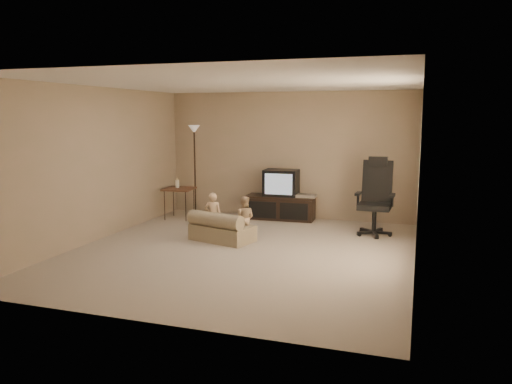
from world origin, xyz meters
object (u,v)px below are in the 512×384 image
at_px(office_chair, 375,207).
at_px(side_table, 179,189).
at_px(floor_lamp, 194,149).
at_px(child_sofa, 220,229).
at_px(tv_stand, 281,199).
at_px(toddler_right, 244,218).
at_px(toddler_left, 213,216).

relative_size(office_chair, side_table, 1.61).
height_order(floor_lamp, child_sofa, floor_lamp).
bearing_deg(floor_lamp, office_chair, -11.73).
height_order(tv_stand, child_sofa, tv_stand).
bearing_deg(tv_stand, office_chair, -23.35).
bearing_deg(office_chair, toddler_right, -149.35).
distance_m(office_chair, floor_lamp, 3.94).
bearing_deg(office_chair, side_table, -179.75).
distance_m(child_sofa, toddler_left, 0.27).
bearing_deg(floor_lamp, side_table, -95.27).
relative_size(office_chair, floor_lamp, 0.73).
bearing_deg(toddler_left, tv_stand, -123.85).
relative_size(side_table, floor_lamp, 0.45).
xyz_separation_m(child_sofa, toddler_left, (-0.17, 0.09, 0.19)).
height_order(side_table, child_sofa, side_table).
height_order(office_chair, toddler_left, office_chair).
relative_size(tv_stand, toddler_left, 1.78).
distance_m(tv_stand, toddler_left, 2.02).
bearing_deg(tv_stand, toddler_right, -96.67).
distance_m(tv_stand, side_table, 2.04).
xyz_separation_m(tv_stand, child_sofa, (-0.48, -2.01, -0.21)).
bearing_deg(side_table, floor_lamp, 84.73).
bearing_deg(side_table, child_sofa, -44.27).
relative_size(office_chair, toddler_left, 1.70).
height_order(tv_stand, side_table, tv_stand).
distance_m(tv_stand, toddler_right, 1.80).
relative_size(side_table, toddler_left, 1.06).
xyz_separation_m(tv_stand, toddler_left, (-0.64, -1.92, -0.02)).
height_order(office_chair, child_sofa, office_chair).
distance_m(toddler_left, toddler_right, 0.52).
distance_m(side_table, child_sofa, 2.09).
bearing_deg(toddler_right, tv_stand, -101.10).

